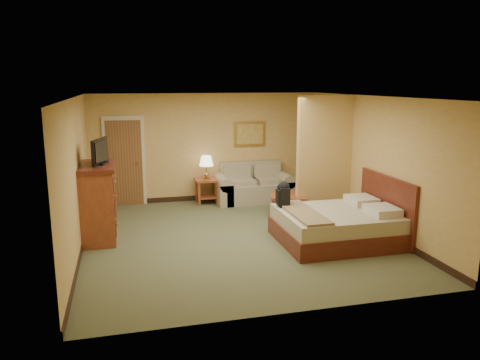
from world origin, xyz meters
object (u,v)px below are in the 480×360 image
object	(u,v)px
loveseat	(254,189)
dresser	(97,202)
coffee_table	(288,201)
bed	(341,224)

from	to	relation	value
loveseat	dresser	size ratio (longest dim) A/B	1.33
coffee_table	bed	world-z (taller)	bed
dresser	bed	distance (m)	4.48
loveseat	bed	size ratio (longest dim) A/B	0.87
coffee_table	bed	xyz separation A→B (m)	(0.38, -1.78, -0.03)
bed	loveseat	bearing A→B (deg)	102.89
loveseat	dresser	xyz separation A→B (m)	(-3.55, -2.00, 0.40)
loveseat	coffee_table	bearing A→B (deg)	-75.92
loveseat	coffee_table	size ratio (longest dim) A/B	1.96
bed	dresser	bearing A→B (deg)	163.90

